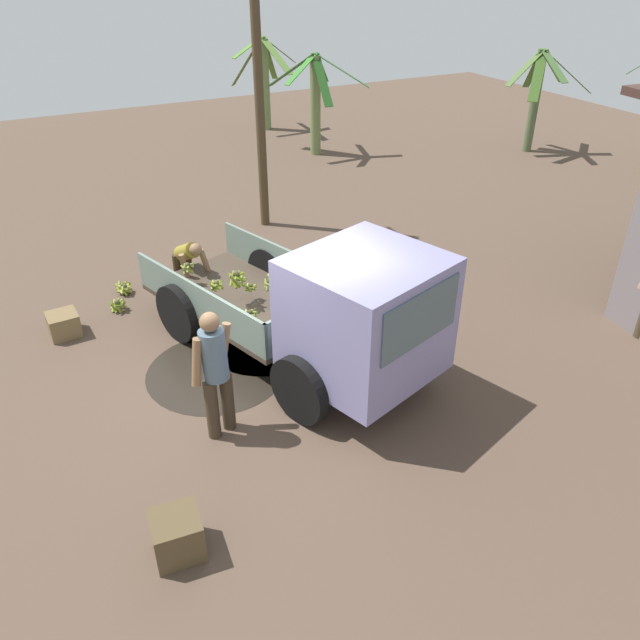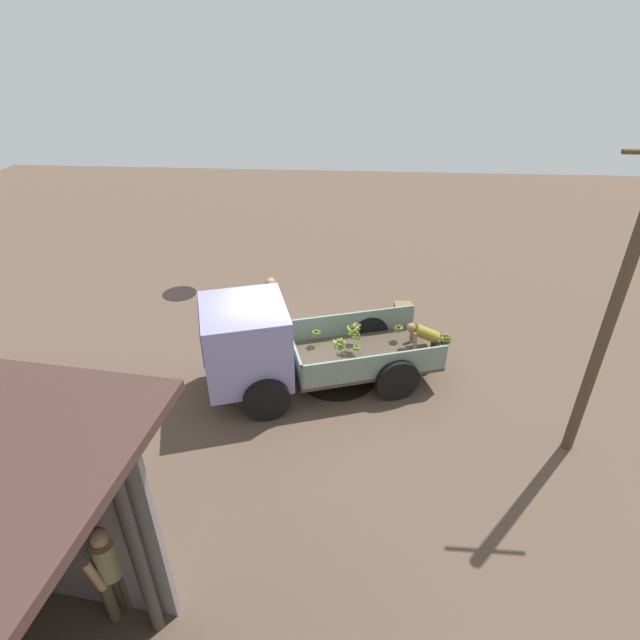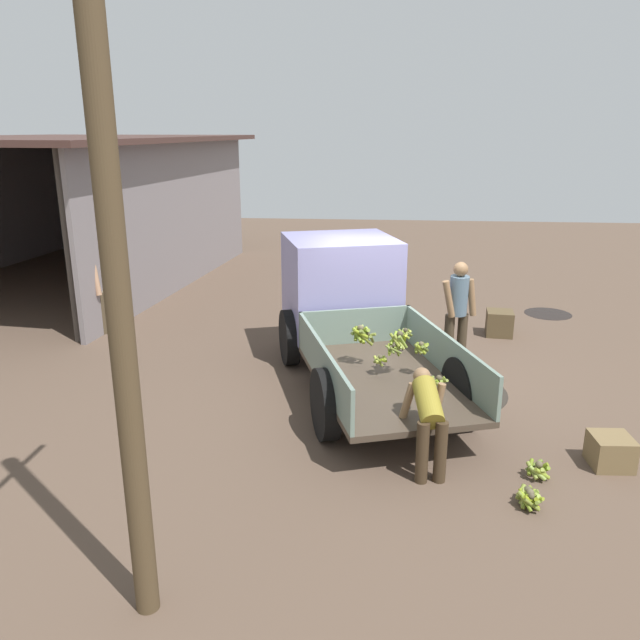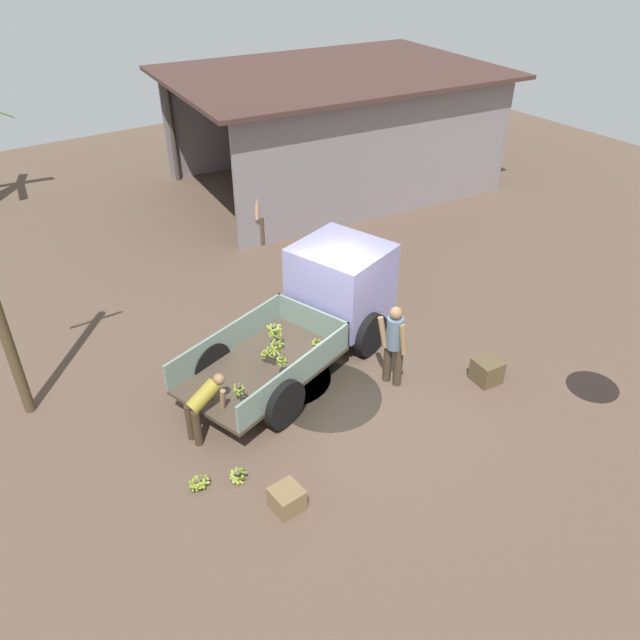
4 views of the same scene
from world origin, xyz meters
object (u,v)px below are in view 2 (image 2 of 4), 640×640
banana_bunch_on_ground_3 (445,337)px  wooden_crate_0 (403,311)px  person_worker_loading (426,339)px  banana_bunch_on_ground_2 (420,332)px  person_bystander_near_shed (110,569)px  wooden_crate_1 (220,311)px  utility_pole (614,309)px  cargo_truck (269,346)px  banana_bunch_on_ground_1 (447,337)px  person_foreground_visitor (271,307)px  banana_bunch_on_ground_0 (442,338)px

banana_bunch_on_ground_3 → wooden_crate_0: size_ratio=0.60×
person_worker_loading → wooden_crate_0: (0.31, -2.16, -0.51)m
banana_bunch_on_ground_2 → wooden_crate_0: size_ratio=0.61×
person_bystander_near_shed → wooden_crate_1: bearing=128.8°
utility_pole → person_worker_loading: 4.10m
banana_bunch_on_ground_2 → wooden_crate_0: wooden_crate_0 is taller
wooden_crate_0 → banana_bunch_on_ground_3: bearing=130.2°
cargo_truck → banana_bunch_on_ground_1: (-4.07, -2.13, -0.98)m
utility_pole → person_worker_loading: (2.40, -2.43, -2.26)m
person_worker_loading → person_bystander_near_shed: size_ratio=0.67×
cargo_truck → person_foreground_visitor: 1.85m
banana_bunch_on_ground_1 → wooden_crate_0: wooden_crate_0 is taller
banana_bunch_on_ground_1 → person_worker_loading: bearing=56.0°
person_worker_loading → banana_bunch_on_ground_2: (-0.06, -1.26, -0.58)m
person_worker_loading → person_foreground_visitor: bearing=-21.0°
person_bystander_near_shed → wooden_crate_1: 7.78m
person_worker_loading → banana_bunch_on_ground_2: 1.39m
utility_pole → wooden_crate_0: (2.72, -4.59, -2.76)m
banana_bunch_on_ground_2 → utility_pole: bearing=122.5°
banana_bunch_on_ground_3 → wooden_crate_0: (0.95, -1.13, 0.07)m
wooden_crate_1 → banana_bunch_on_ground_1: bearing=173.1°
wooden_crate_0 → banana_bunch_on_ground_2: bearing=112.3°
wooden_crate_0 → banana_bunch_on_ground_1: bearing=132.0°
person_bystander_near_shed → wooden_crate_0: person_bystander_near_shed is taller
person_foreground_visitor → banana_bunch_on_ground_1: (-4.30, -0.30, -0.85)m
person_foreground_visitor → wooden_crate_0: size_ratio=3.83×
person_foreground_visitor → wooden_crate_1: person_foreground_visitor is taller
banana_bunch_on_ground_0 → wooden_crate_0: wooden_crate_0 is taller
banana_bunch_on_ground_3 → wooden_crate_1: 5.85m
person_foreground_visitor → banana_bunch_on_ground_1: person_foreground_visitor is taller
banana_bunch_on_ground_0 → wooden_crate_0: 1.45m
person_worker_loading → wooden_crate_1: 5.47m
utility_pole → banana_bunch_on_ground_1: (1.70, -3.47, -2.83)m
person_bystander_near_shed → banana_bunch_on_ground_0: 8.74m
banana_bunch_on_ground_0 → banana_bunch_on_ground_1: (-0.12, -0.01, 0.00)m
cargo_truck → banana_bunch_on_ground_3: size_ratio=19.08×
cargo_truck → wooden_crate_1: size_ratio=10.64×
cargo_truck → banana_bunch_on_ground_1: 4.70m
cargo_truck → wooden_crate_0: bearing=-150.9°
person_foreground_visitor → person_bystander_near_shed: 6.79m
wooden_crate_1 → person_foreground_visitor: bearing=147.1°
cargo_truck → person_worker_loading: 3.56m
banana_bunch_on_ground_2 → banana_bunch_on_ground_0: bearing=155.9°
utility_pole → wooden_crate_1: utility_pole is taller
utility_pole → banana_bunch_on_ground_3: 4.82m
person_worker_loading → person_bystander_near_shed: (4.59, 5.98, 0.24)m
banana_bunch_on_ground_0 → wooden_crate_0: bearing=-52.0°
utility_pole → banana_bunch_on_ground_1: 4.79m
banana_bunch_on_ground_0 → banana_bunch_on_ground_3: (-0.06, -0.01, 0.00)m
banana_bunch_on_ground_0 → banana_bunch_on_ground_3: bearing=-171.3°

